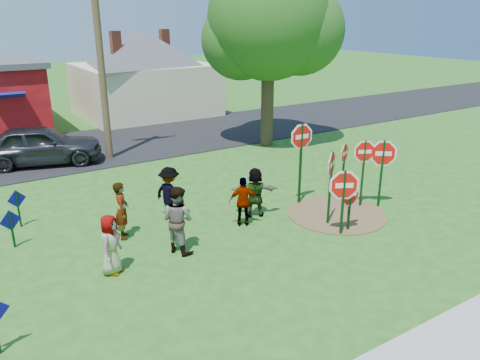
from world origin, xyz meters
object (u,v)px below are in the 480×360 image
object	(u,v)px
stop_sign_b	(301,144)
suv	(40,145)
leafy_tree	(271,25)
person_b	(122,210)
stop_sign_a	(344,190)
stop_sign_d	(344,157)
person_a	(110,245)
stop_sign_c	(364,158)
utility_pole	(99,43)

from	to	relation	value
stop_sign_b	suv	size ratio (longest dim) A/B	0.59
suv	leafy_tree	distance (m)	11.64
stop_sign_b	person_b	size ratio (longest dim) A/B	1.72
stop_sign_a	leafy_tree	size ratio (longest dim) A/B	0.24
suv	leafy_tree	bearing A→B (deg)	-87.64
stop_sign_d	leafy_tree	bearing A→B (deg)	48.64
person_a	leafy_tree	xyz separation A→B (m)	(10.60, 7.99, 4.93)
stop_sign_d	person_a	size ratio (longest dim) A/B	1.33
stop_sign_a	stop_sign_c	bearing A→B (deg)	59.70
stop_sign_a	stop_sign_b	xyz separation A→B (m)	(0.51, 2.57, 0.71)
stop_sign_d	leafy_tree	world-z (taller)	leafy_tree
person_a	suv	distance (m)	10.51
stop_sign_b	suv	world-z (taller)	stop_sign_b
person_a	stop_sign_b	bearing A→B (deg)	-39.56
stop_sign_a	leafy_tree	world-z (taller)	leafy_tree
person_a	person_b	bearing A→B (deg)	14.26
stop_sign_b	stop_sign_d	size ratio (longest dim) A/B	1.42
stop_sign_d	person_b	distance (m)	7.82
stop_sign_c	stop_sign_a	bearing A→B (deg)	-122.40
stop_sign_c	person_a	xyz separation A→B (m)	(-8.49, 0.24, -0.91)
stop_sign_d	person_a	world-z (taller)	stop_sign_d
suv	utility_pole	bearing A→B (deg)	-86.50
stop_sign_b	stop_sign_c	distance (m)	2.11
person_b	leafy_tree	distance (m)	12.50
stop_sign_d	person_b	size ratio (longest dim) A/B	1.21
suv	stop_sign_a	bearing A→B (deg)	-136.93
person_b	leafy_tree	bearing A→B (deg)	-37.20
stop_sign_c	stop_sign_d	xyz separation A→B (m)	(0.15, 1.04, -0.24)
person_a	suv	world-z (taller)	suv
person_b	utility_pole	xyz separation A→B (m)	(2.17, 8.12, 4.20)
suv	stop_sign_b	bearing A→B (deg)	-128.84
stop_sign_b	stop_sign_c	size ratio (longest dim) A/B	1.21
stop_sign_a	person_a	world-z (taller)	stop_sign_a
person_b	stop_sign_c	bearing A→B (deg)	-84.68
stop_sign_b	stop_sign_c	bearing A→B (deg)	-36.65
stop_sign_a	suv	size ratio (longest dim) A/B	0.43
stop_sign_b	leafy_tree	bearing A→B (deg)	65.36
stop_sign_c	leafy_tree	bearing A→B (deg)	102.61
stop_sign_d	utility_pole	bearing A→B (deg)	95.41
stop_sign_b	leafy_tree	size ratio (longest dim) A/B	0.33
utility_pole	stop_sign_b	bearing A→B (deg)	-66.45
person_b	utility_pole	size ratio (longest dim) A/B	0.18
utility_pole	stop_sign_a	bearing A→B (deg)	-73.69
stop_sign_a	person_a	size ratio (longest dim) A/B	1.37
stop_sign_b	stop_sign_d	bearing A→B (deg)	-6.01
stop_sign_d	person_a	bearing A→B (deg)	159.24
person_a	utility_pole	bearing A→B (deg)	24.12
leafy_tree	stop_sign_c	bearing A→B (deg)	-104.41
person_a	utility_pole	xyz separation A→B (m)	(3.08, 9.88, 4.27)
stop_sign_a	person_a	bearing A→B (deg)	-163.85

